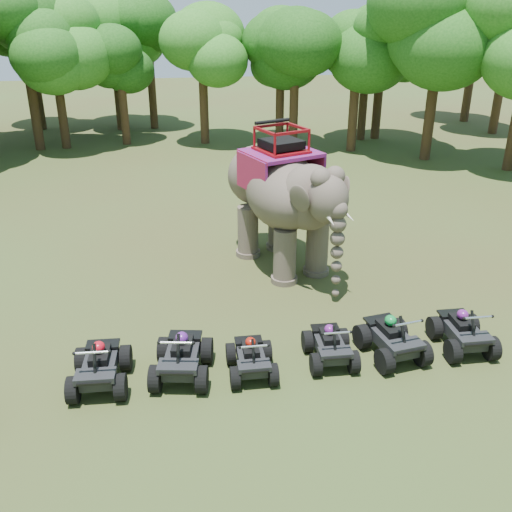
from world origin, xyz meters
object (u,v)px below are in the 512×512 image
object	(u,v)px
atv_0	(99,361)
atv_5	(464,327)
atv_1	(181,352)
atv_4	(393,333)
elephant	(282,198)
atv_3	(330,341)
atv_2	(251,354)

from	to	relation	value
atv_0	atv_5	distance (m)	9.10
atv_0	atv_1	size ratio (longest dim) A/B	0.97
atv_1	atv_5	distance (m)	7.20
atv_4	atv_5	world-z (taller)	atv_4
atv_4	atv_0	bearing A→B (deg)	171.40
atv_5	atv_0	bearing A→B (deg)	-177.99
elephant	atv_0	bearing A→B (deg)	-153.81
atv_3	atv_4	bearing A→B (deg)	1.57
atv_2	atv_3	world-z (taller)	atv_3
atv_5	atv_4	bearing A→B (deg)	-177.43
atv_1	atv_5	world-z (taller)	atv_1
elephant	atv_3	size ratio (longest dim) A/B	3.57
atv_5	elephant	bearing A→B (deg)	123.31
atv_2	atv_1	bearing A→B (deg)	174.56
atv_0	atv_1	bearing A→B (deg)	4.90
atv_0	atv_4	size ratio (longest dim) A/B	1.00
atv_0	atv_2	bearing A→B (deg)	1.12
elephant	atv_5	size ratio (longest dim) A/B	3.27
elephant	atv_0	size ratio (longest dim) A/B	3.18
atv_0	atv_2	distance (m)	3.55
atv_3	atv_4	world-z (taller)	atv_4
elephant	atv_0	world-z (taller)	elephant
elephant	atv_2	xyz separation A→B (m)	(-1.88, -6.04, -1.81)
atv_0	atv_5	size ratio (longest dim) A/B	1.03
atv_0	atv_3	size ratio (longest dim) A/B	1.13
atv_1	atv_4	world-z (taller)	atv_1
atv_2	atv_5	xyz separation A→B (m)	(5.55, 0.29, 0.07)
atv_0	atv_3	bearing A→B (deg)	4.05
atv_0	atv_4	distance (m)	7.17
atv_1	atv_3	xyz separation A→B (m)	(3.66, 0.06, -0.09)
atv_1	atv_3	distance (m)	3.66
atv_2	atv_3	bearing A→B (deg)	6.96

